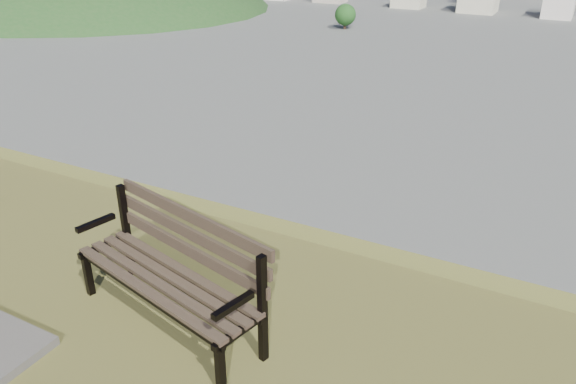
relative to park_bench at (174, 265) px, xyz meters
The scene contains 2 objects.
park_bench is the anchor object (origin of this frame).
green_wooded_hill 227.14m from the park_bench, 138.93° to the left, with size 180.50×144.40×90.25m.
Camera 1 is at (1.57, -0.32, 27.88)m, focal length 35.00 mm.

